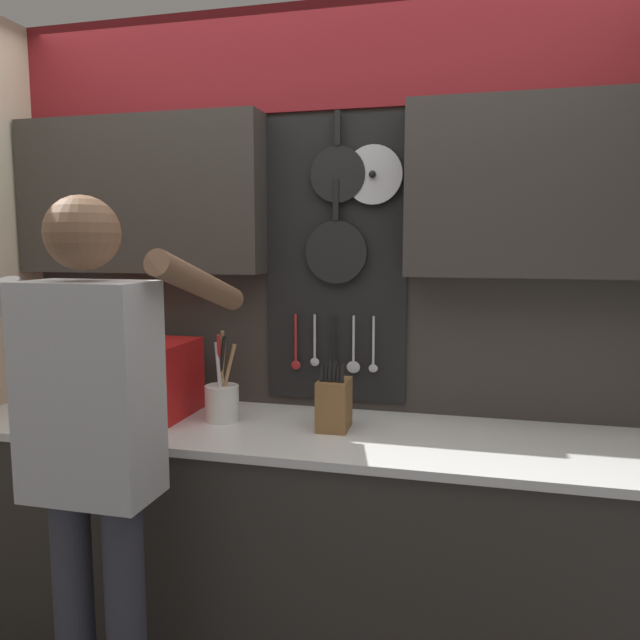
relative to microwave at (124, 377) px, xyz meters
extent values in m
cube|color=#38332D|center=(0.74, -0.02, -0.63)|extent=(2.60, 0.62, 0.90)
cube|color=white|center=(0.74, -0.02, -0.16)|extent=(2.63, 0.65, 0.03)
cube|color=#38332D|center=(0.74, 0.31, 0.19)|extent=(3.20, 0.04, 2.53)
cube|color=maroon|center=(0.74, 0.28, 1.25)|extent=(3.16, 0.02, 0.41)
cube|color=#38332D|center=(-0.03, 0.21, 0.72)|extent=(1.07, 0.16, 0.64)
cube|color=#38332D|center=(1.56, 0.21, 0.72)|extent=(0.95, 0.16, 0.64)
cube|color=black|center=(0.80, 0.28, 0.46)|extent=(0.57, 0.01, 1.13)
cylinder|color=black|center=(0.81, 0.25, 0.79)|extent=(0.22, 0.02, 0.22)
cube|color=black|center=(0.81, 0.25, 0.97)|extent=(0.02, 0.02, 0.13)
cylinder|color=black|center=(0.80, 0.25, 0.49)|extent=(0.25, 0.02, 0.25)
cube|color=black|center=(0.80, 0.25, 0.70)|extent=(0.02, 0.02, 0.16)
cylinder|color=silver|center=(0.95, 0.25, 0.79)|extent=(0.23, 0.01, 0.23)
sphere|color=black|center=(0.95, 0.24, 0.79)|extent=(0.03, 0.03, 0.03)
cylinder|color=red|center=(0.64, 0.25, 0.14)|extent=(0.01, 0.01, 0.20)
ellipsoid|color=red|center=(0.64, 0.25, 0.03)|extent=(0.04, 0.01, 0.04)
cylinder|color=silver|center=(0.72, 0.25, 0.15)|extent=(0.01, 0.01, 0.18)
ellipsoid|color=silver|center=(0.72, 0.25, 0.05)|extent=(0.04, 0.01, 0.03)
cylinder|color=black|center=(0.80, 0.25, 0.15)|extent=(0.01, 0.01, 0.19)
ellipsoid|color=black|center=(0.80, 0.25, 0.04)|extent=(0.04, 0.01, 0.03)
cylinder|color=silver|center=(0.88, 0.25, 0.15)|extent=(0.01, 0.01, 0.19)
ellipsoid|color=silver|center=(0.88, 0.25, 0.03)|extent=(0.05, 0.01, 0.05)
cylinder|color=silver|center=(0.96, 0.25, 0.14)|extent=(0.01, 0.01, 0.20)
ellipsoid|color=silver|center=(0.96, 0.25, 0.03)|extent=(0.04, 0.01, 0.03)
cube|color=red|center=(0.00, 0.00, 0.00)|extent=(0.53, 0.34, 0.29)
cube|color=black|center=(-0.06, -0.17, 0.00)|extent=(0.29, 0.01, 0.18)
cube|color=#333338|center=(0.19, -0.17, 0.00)|extent=(0.12, 0.01, 0.22)
cube|color=brown|center=(0.86, 0.00, -0.06)|extent=(0.11, 0.15, 0.18)
cylinder|color=black|center=(0.82, -0.03, 0.07)|extent=(0.02, 0.03, 0.06)
cylinder|color=black|center=(0.83, -0.03, 0.06)|extent=(0.02, 0.02, 0.06)
cylinder|color=black|center=(0.85, -0.03, 0.08)|extent=(0.02, 0.03, 0.08)
cylinder|color=black|center=(0.86, -0.03, 0.07)|extent=(0.02, 0.03, 0.07)
cylinder|color=black|center=(0.88, -0.03, 0.06)|extent=(0.02, 0.03, 0.05)
cylinder|color=black|center=(0.89, -0.03, 0.07)|extent=(0.02, 0.03, 0.07)
cylinder|color=white|center=(0.42, 0.00, -0.08)|extent=(0.13, 0.13, 0.14)
cylinder|color=red|center=(0.41, 0.00, 0.05)|extent=(0.03, 0.07, 0.28)
cylinder|color=tan|center=(0.44, 0.00, 0.03)|extent=(0.06, 0.06, 0.24)
cylinder|color=silver|center=(0.42, 0.00, 0.02)|extent=(0.04, 0.05, 0.22)
cylinder|color=silver|center=(0.42, -0.02, 0.03)|extent=(0.05, 0.05, 0.25)
cylinder|color=tan|center=(0.42, 0.00, 0.04)|extent=(0.02, 0.06, 0.26)
cylinder|color=tan|center=(0.41, 0.01, 0.05)|extent=(0.03, 0.02, 0.29)
cylinder|color=black|center=(0.41, 0.00, 0.05)|extent=(0.06, 0.05, 0.28)
cylinder|color=#383842|center=(0.17, -0.60, -0.65)|extent=(0.12, 0.12, 0.86)
cylinder|color=#383842|center=(0.35, -0.60, -0.65)|extent=(0.12, 0.12, 0.86)
cube|color=#BCBCBC|center=(0.26, -0.60, 0.10)|extent=(0.38, 0.22, 0.64)
sphere|color=brown|center=(0.26, -0.60, 0.56)|extent=(0.21, 0.21, 0.21)
cylinder|color=#BCBCBC|center=(0.03, -0.55, 0.15)|extent=(0.08, 0.26, 0.57)
cylinder|color=brown|center=(0.49, -0.32, 0.40)|extent=(0.08, 0.57, 0.23)
camera|label=1|loc=(1.35, -2.16, 0.53)|focal=35.00mm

